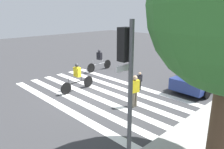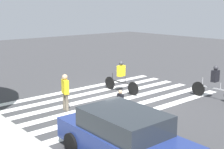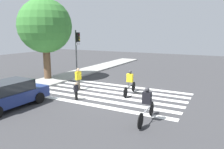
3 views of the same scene
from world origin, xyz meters
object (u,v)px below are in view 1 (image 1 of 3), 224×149
pedestrian_adult_blue_shirt (140,80)px  cyclist_near_curb (77,76)px  pedestrian_child_with_backpack (135,89)px  car_parked_far_curb (203,76)px  traffic_light (127,71)px  cyclist_far_lane (99,60)px

pedestrian_adult_blue_shirt → cyclist_near_curb: (2.64, -2.44, 0.26)m
pedestrian_child_with_backpack → car_parked_far_curb: bearing=1.6°
traffic_light → pedestrian_child_with_backpack: bearing=-143.3°
pedestrian_child_with_backpack → pedestrian_adult_blue_shirt: (-2.01, -1.30, -0.28)m
cyclist_near_curb → car_parked_far_curb: (-5.50, 4.88, -0.11)m
cyclist_near_curb → traffic_light: bearing=61.2°
pedestrian_adult_blue_shirt → car_parked_far_curb: car_parked_far_curb is taller
cyclist_far_lane → cyclist_near_curb: size_ratio=1.04×
cyclist_near_curb → cyclist_far_lane: bearing=-151.3°
traffic_light → cyclist_far_lane: bearing=-127.4°
cyclist_far_lane → car_parked_far_curb: size_ratio=0.56×
traffic_light → pedestrian_child_with_backpack: size_ratio=2.72×
pedestrian_adult_blue_shirt → cyclist_far_lane: (-1.20, -4.92, 0.26)m
pedestrian_child_with_backpack → cyclist_near_curb: size_ratio=0.67×
pedestrian_child_with_backpack → car_parked_far_curb: pedestrian_child_with_backpack is taller
pedestrian_adult_blue_shirt → cyclist_near_curb: bearing=144.7°
pedestrian_child_with_backpack → pedestrian_adult_blue_shirt: size_ratio=1.46×
traffic_light → car_parked_far_curb: 8.86m
traffic_light → cyclist_near_curb: traffic_light is taller
pedestrian_child_with_backpack → pedestrian_adult_blue_shirt: bearing=47.7°
pedestrian_child_with_backpack → traffic_light: bearing=-128.6°
traffic_light → pedestrian_child_with_backpack: (-3.57, -2.66, -2.11)m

